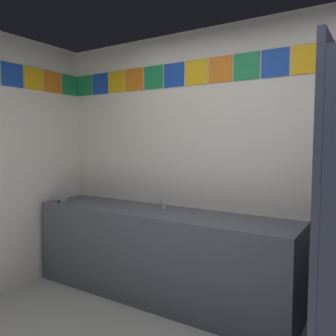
# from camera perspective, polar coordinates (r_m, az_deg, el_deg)

# --- Properties ---
(wall_back) EXTENTS (4.19, 0.09, 2.55)m
(wall_back) POSITION_cam_1_polar(r_m,az_deg,el_deg) (3.16, 12.97, 0.49)
(wall_back) COLOR silver
(wall_back) RESTS_ON ground_plane
(vanity_counter) EXTENTS (2.61, 0.60, 0.84)m
(vanity_counter) POSITION_cam_1_polar(r_m,az_deg,el_deg) (3.36, -1.74, -14.12)
(vanity_counter) COLOR #4C515B
(vanity_counter) RESTS_ON ground_plane
(faucet_center) EXTENTS (0.04, 0.10, 0.14)m
(faucet_center) POSITION_cam_1_polar(r_m,az_deg,el_deg) (3.31, -0.89, -6.01)
(faucet_center) COLOR silver
(faucet_center) RESTS_ON vanity_counter
(soap_dispenser) EXTENTS (0.09, 0.09, 0.16)m
(soap_dispenser) POSITION_cam_1_polar(r_m,az_deg,el_deg) (3.85, -17.39, -4.33)
(soap_dispenser) COLOR gray
(soap_dispenser) RESTS_ON vanity_counter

